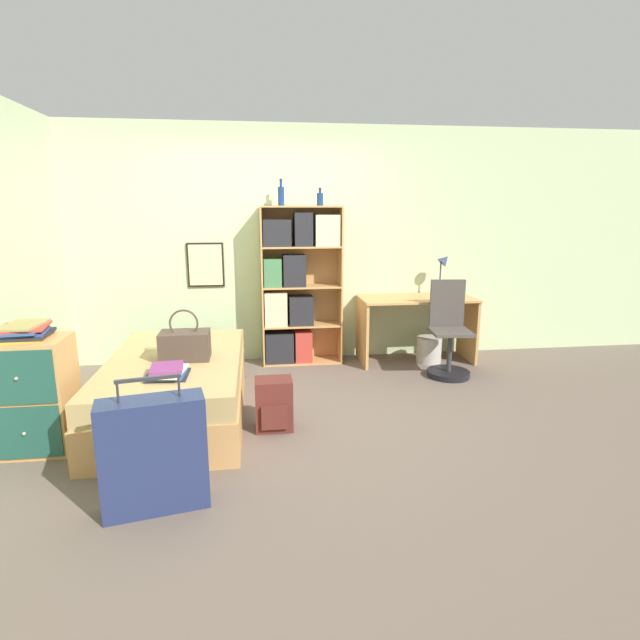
{
  "coord_description": "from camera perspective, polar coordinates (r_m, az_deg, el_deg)",
  "views": [
    {
      "loc": [
        -0.09,
        -4.04,
        1.71
      ],
      "look_at": [
        0.46,
        0.19,
        0.75
      ],
      "focal_mm": 28.0,
      "sensor_mm": 36.0,
      "label": 1
    }
  ],
  "objects": [
    {
      "name": "ground_plane",
      "position": [
        4.39,
        -5.78,
        -10.32
      ],
      "size": [
        14.0,
        14.0,
        0.0
      ],
      "primitive_type": "plane",
      "color": "#66564C"
    },
    {
      "name": "wall_back",
      "position": [
        5.65,
        -6.62,
        8.41
      ],
      "size": [
        10.0,
        0.09,
        2.6
      ],
      "color": "beige",
      "rests_on": "ground_plane"
    },
    {
      "name": "bed",
      "position": [
        4.37,
        -16.08,
        -7.36
      ],
      "size": [
        1.09,
        1.91,
        0.51
      ],
      "color": "tan",
      "rests_on": "ground_plane"
    },
    {
      "name": "handbag",
      "position": [
        4.2,
        -15.17,
        -2.73
      ],
      "size": [
        0.39,
        0.26,
        0.41
      ],
      "color": "#47382D",
      "rests_on": "bed"
    },
    {
      "name": "book_stack_on_bed",
      "position": [
        3.82,
        -17.06,
        -5.68
      ],
      "size": [
        0.3,
        0.36,
        0.08
      ],
      "color": "#232328",
      "rests_on": "bed"
    },
    {
      "name": "suitcase",
      "position": [
        3.09,
        -18.44,
        -14.38
      ],
      "size": [
        0.61,
        0.32,
        0.8
      ],
      "color": "navy",
      "rests_on": "ground_plane"
    },
    {
      "name": "dresser",
      "position": [
        4.12,
        -29.89,
        -7.43
      ],
      "size": [
        0.51,
        0.44,
        0.83
      ],
      "color": "tan",
      "rests_on": "ground_plane"
    },
    {
      "name": "magazine_pile_on_dresser",
      "position": [
        4.01,
        -30.61,
        -1.12
      ],
      "size": [
        0.34,
        0.36,
        0.1
      ],
      "color": "gold",
      "rests_on": "dresser"
    },
    {
      "name": "bookcase",
      "position": [
        5.5,
        -2.93,
        3.96
      ],
      "size": [
        0.88,
        0.31,
        1.73
      ],
      "color": "tan",
      "rests_on": "ground_plane"
    },
    {
      "name": "bottle_green",
      "position": [
        5.45,
        -4.47,
        14.01
      ],
      "size": [
        0.07,
        0.07,
        0.28
      ],
      "color": "navy",
      "rests_on": "bookcase"
    },
    {
      "name": "bottle_brown",
      "position": [
        5.45,
        0.01,
        13.68
      ],
      "size": [
        0.07,
        0.07,
        0.19
      ],
      "color": "navy",
      "rests_on": "bookcase"
    },
    {
      "name": "desk",
      "position": [
        5.71,
        10.96,
        0.4
      ],
      "size": [
        1.28,
        0.58,
        0.74
      ],
      "color": "tan",
      "rests_on": "ground_plane"
    },
    {
      "name": "desk_lamp",
      "position": [
        5.84,
        13.93,
        5.95
      ],
      "size": [
        0.19,
        0.14,
        0.49
      ],
      "color": "navy",
      "rests_on": "desk"
    },
    {
      "name": "desk_chair",
      "position": [
        5.34,
        14.47,
        -2.69
      ],
      "size": [
        0.44,
        0.44,
        0.99
      ],
      "color": "black",
      "rests_on": "ground_plane"
    },
    {
      "name": "backpack",
      "position": [
        3.99,
        -5.29,
        -9.59
      ],
      "size": [
        0.29,
        0.26,
        0.41
      ],
      "color": "#56231E",
      "rests_on": "ground_plane"
    },
    {
      "name": "waste_bin",
      "position": [
        5.79,
        12.35,
        -3.32
      ],
      "size": [
        0.28,
        0.28,
        0.29
      ],
      "color": "#B7B2A8",
      "rests_on": "ground_plane"
    }
  ]
}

